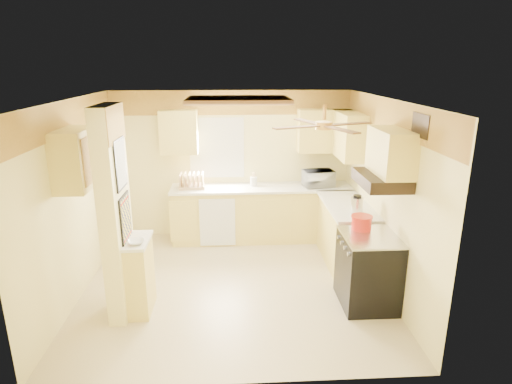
{
  "coord_description": "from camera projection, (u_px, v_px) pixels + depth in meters",
  "views": [
    {
      "loc": [
        0.0,
        -5.27,
        2.93
      ],
      "look_at": [
        0.33,
        0.35,
        1.22
      ],
      "focal_mm": 30.0,
      "sensor_mm": 36.0,
      "label": 1
    }
  ],
  "objects": [
    {
      "name": "ceiling_fan",
      "position": [
        324.0,
        125.0,
        4.6
      ],
      "size": [
        1.15,
        1.15,
        0.26
      ],
      "color": "gold",
      "rests_on": "ceiling"
    },
    {
      "name": "bowl",
      "position": [
        136.0,
        242.0,
        4.89
      ],
      "size": [
        0.23,
        0.23,
        0.05
      ],
      "primitive_type": "imported",
      "rotation": [
        0.0,
        0.0,
        0.3
      ],
      "color": "white",
      "rests_on": "ledge_top"
    },
    {
      "name": "partition_ledge",
      "position": [
        140.0,
        277.0,
        5.16
      ],
      "size": [
        0.25,
        0.55,
        0.9
      ],
      "primitive_type": "cube",
      "color": "#DCC466",
      "rests_on": "floor"
    },
    {
      "name": "ceiling_light_panel",
      "position": [
        238.0,
        100.0,
        5.65
      ],
      "size": [
        1.35,
        0.95,
        0.06
      ],
      "color": "brown",
      "rests_on": "ceiling"
    },
    {
      "name": "partition_column",
      "position": [
        115.0,
        215.0,
        4.92
      ],
      "size": [
        0.2,
        0.7,
        2.5
      ],
      "primitive_type": "cube",
      "color": "#FCED9A",
      "rests_on": "floor"
    },
    {
      "name": "lower_cabinets_right",
      "position": [
        346.0,
        235.0,
        6.42
      ],
      "size": [
        0.6,
        1.4,
        0.9
      ],
      "primitive_type": "cube",
      "color": "#DCC466",
      "rests_on": "floor"
    },
    {
      "name": "wall_back",
      "position": [
        232.0,
        165.0,
        7.33
      ],
      "size": [
        4.0,
        0.0,
        4.0
      ],
      "primitive_type": "plane",
      "rotation": [
        1.57,
        0.0,
        0.0
      ],
      "color": "#FCED9A",
      "rests_on": "floor"
    },
    {
      "name": "utensil_crock",
      "position": [
        254.0,
        181.0,
        7.2
      ],
      "size": [
        0.11,
        0.11,
        0.23
      ],
      "color": "white",
      "rests_on": "countertop_back"
    },
    {
      "name": "dishwasher_panel",
      "position": [
        217.0,
        223.0,
        6.97
      ],
      "size": [
        0.58,
        0.02,
        0.8
      ],
      "primitive_type": "cube",
      "color": "white",
      "rests_on": "lower_cabinets_back"
    },
    {
      "name": "stove",
      "position": [
        368.0,
        270.0,
        5.31
      ],
      "size": [
        0.68,
        0.77,
        0.92
      ],
      "color": "black",
      "rests_on": "floor"
    },
    {
      "name": "microwave",
      "position": [
        318.0,
        178.0,
        7.14
      ],
      "size": [
        0.54,
        0.41,
        0.27
      ],
      "primitive_type": "imported",
      "rotation": [
        0.0,
        0.0,
        3.3
      ],
      "color": "white",
      "rests_on": "countertop_back"
    },
    {
      "name": "wallpaper_border",
      "position": [
        231.0,
        103.0,
        7.01
      ],
      "size": [
        4.0,
        0.02,
        0.4
      ],
      "primitive_type": "cube",
      "color": "#EEB946",
      "rests_on": "wall_back"
    },
    {
      "name": "wall_left",
      "position": [
        74.0,
        201.0,
        5.41
      ],
      "size": [
        0.0,
        3.8,
        3.8
      ],
      "primitive_type": "plane",
      "rotation": [
        1.57,
        0.0,
        1.57
      ],
      "color": "#FCED9A",
      "rests_on": "floor"
    },
    {
      "name": "poster_nashville",
      "position": [
        126.0,
        219.0,
        4.94
      ],
      "size": [
        0.02,
        0.42,
        0.57
      ],
      "color": "black",
      "rests_on": "partition_column"
    },
    {
      "name": "ledge_top",
      "position": [
        137.0,
        241.0,
        5.03
      ],
      "size": [
        0.28,
        0.58,
        0.04
      ],
      "primitive_type": "cube",
      "color": "white",
      "rests_on": "partition_ledge"
    },
    {
      "name": "upper_cab_back_left",
      "position": [
        179.0,
        132.0,
        6.95
      ],
      "size": [
        0.6,
        0.35,
        0.7
      ],
      "primitive_type": "cube",
      "color": "#DCC466",
      "rests_on": "wall_back"
    },
    {
      "name": "wall_front",
      "position": [
        233.0,
        265.0,
        3.7
      ],
      "size": [
        4.0,
        0.0,
        4.0
      ],
      "primitive_type": "plane",
      "rotation": [
        -1.57,
        0.0,
        0.0
      ],
      "color": "#FCED9A",
      "rests_on": "floor"
    },
    {
      "name": "upper_cab_left_wall",
      "position": [
        76.0,
        159.0,
        5.01
      ],
      "size": [
        0.35,
        0.75,
        0.7
      ],
      "primitive_type": "cube",
      "color": "#DCC466",
      "rests_on": "wall_left"
    },
    {
      "name": "upper_cab_back_right",
      "position": [
        325.0,
        131.0,
        7.08
      ],
      "size": [
        0.9,
        0.35,
        0.7
      ],
      "primitive_type": "cube",
      "color": "#DCC466",
      "rests_on": "wall_back"
    },
    {
      "name": "vent_grate",
      "position": [
        421.0,
        125.0,
        4.46
      ],
      "size": [
        0.02,
        0.4,
        0.25
      ],
      "primitive_type": "cube",
      "color": "black",
      "rests_on": "wall_right"
    },
    {
      "name": "range_hood",
      "position": [
        381.0,
        180.0,
        4.98
      ],
      "size": [
        0.5,
        0.76,
        0.14
      ],
      "primitive_type": "cube",
      "color": "black",
      "rests_on": "upper_cab_over_stove"
    },
    {
      "name": "lower_cabinets_back",
      "position": [
        262.0,
        214.0,
        7.31
      ],
      "size": [
        3.0,
        0.6,
        0.9
      ],
      "primitive_type": "cube",
      "color": "#DCC466",
      "rests_on": "floor"
    },
    {
      "name": "floor",
      "position": [
        234.0,
        285.0,
        5.88
      ],
      "size": [
        4.0,
        4.0,
        0.0
      ],
      "primitive_type": "plane",
      "color": "beige",
      "rests_on": "ground"
    },
    {
      "name": "poster_menu",
      "position": [
        120.0,
        164.0,
        4.75
      ],
      "size": [
        0.02,
        0.42,
        0.57
      ],
      "color": "black",
      "rests_on": "partition_column"
    },
    {
      "name": "upper_cab_right",
      "position": [
        349.0,
        135.0,
        6.64
      ],
      "size": [
        0.35,
        1.0,
        0.7
      ],
      "primitive_type": "cube",
      "color": "#DCC466",
      "rests_on": "wall_right"
    },
    {
      "name": "dish_rack",
      "position": [
        191.0,
        183.0,
        7.08
      ],
      "size": [
        0.44,
        0.34,
        0.24
      ],
      "color": "tan",
      "rests_on": "countertop_back"
    },
    {
      "name": "dutch_oven",
      "position": [
        361.0,
        222.0,
        5.37
      ],
      "size": [
        0.27,
        0.27,
        0.18
      ],
      "color": "red",
      "rests_on": "stove"
    },
    {
      "name": "countertop_right",
      "position": [
        347.0,
        205.0,
        6.28
      ],
      "size": [
        0.64,
        1.44,
        0.04
      ],
      "primitive_type": "cube",
      "color": "white",
      "rests_on": "lower_cabinets_right"
    },
    {
      "name": "window",
      "position": [
        217.0,
        148.0,
        7.22
      ],
      "size": [
        0.92,
        0.02,
        1.02
      ],
      "color": "white",
      "rests_on": "wall_back"
    },
    {
      "name": "upper_cab_over_stove",
      "position": [
        391.0,
        152.0,
        4.89
      ],
      "size": [
        0.35,
        0.76,
        0.52
      ],
      "primitive_type": "cube",
      "color": "#DCC466",
      "rests_on": "wall_right"
    },
    {
      "name": "countertop_back",
      "position": [
        262.0,
        188.0,
        7.16
      ],
      "size": [
        3.04,
        0.64,
        0.04
      ],
      "primitive_type": "cube",
      "color": "white",
      "rests_on": "lower_cabinets_back"
    },
    {
      "name": "wall_right",
      "position": [
        384.0,
        196.0,
        5.63
      ],
      "size": [
        0.0,
        3.8,
        3.8
      ],
      "primitive_type": "plane",
      "rotation": [
        1.57,
        0.0,
        -1.57
      ],
      "color": "#FCED9A",
      "rests_on": "floor"
    },
    {
      "name": "kettle",
      "position": [
        357.0,
        205.0,
        5.86
      ],
      "size": [
        0.17,
        0.17,
        0.26
      ],
      "color": "silver",
      "rests_on": "countertop_right"
    },
    {
      "name": "ceiling",
      "position": [
        231.0,
        100.0,
        5.16
      ],
      "size": [
        4.0,
        4.0,
        0.0
      ],
      "primitive_type": "plane",
      "rotation": [
        3.14,
        0.0,
        0.0
      ],
      "color": "white",
      "rests_on": "wall_back"
    }
  ]
}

